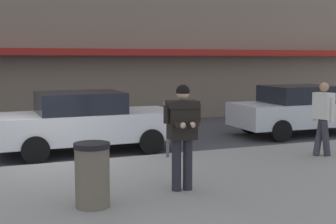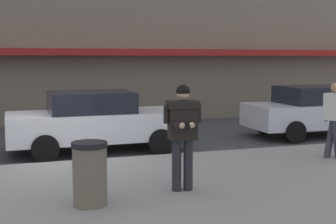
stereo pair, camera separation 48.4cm
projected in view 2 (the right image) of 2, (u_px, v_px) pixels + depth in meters
ground_plane at (55, 166)px, 10.40m from camera, size 80.00×80.00×0.00m
sidewalk at (128, 194)px, 8.01m from camera, size 32.00×5.30×0.14m
curb_paint_line at (99, 162)px, 10.75m from camera, size 28.00×0.12×0.01m
parked_sedan_mid at (97, 121)px, 11.94m from camera, size 4.52×1.97×1.54m
parked_sedan_far at (318, 111)px, 14.29m from camera, size 4.54×2.00×1.54m
man_texting_on_phone at (183, 126)px, 7.83m from camera, size 0.65×0.61×1.81m
pedestrian_in_light_coat at (334, 115)px, 10.47m from camera, size 0.40×0.59×1.70m
parking_meter at (175, 121)px, 10.53m from camera, size 0.12×0.18×1.27m
trash_bin at (90, 174)px, 7.10m from camera, size 0.55×0.55×0.98m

